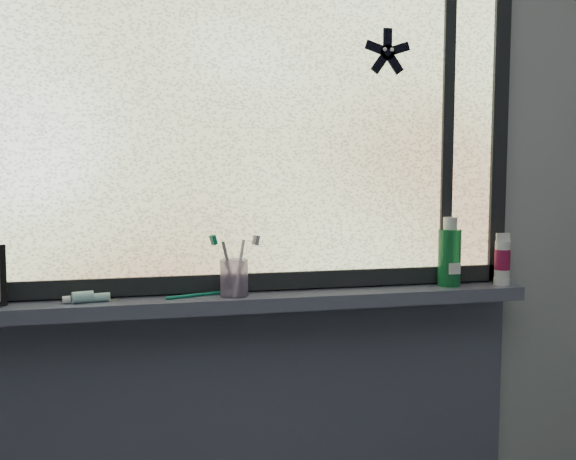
% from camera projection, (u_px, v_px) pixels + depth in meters
% --- Properties ---
extents(wall_back, '(3.00, 0.01, 2.50)m').
position_uv_depth(wall_back, '(253.00, 212.00, 1.88)').
color(wall_back, '#9EA3A8').
rests_on(wall_back, ground).
extents(windowsill, '(1.62, 0.14, 0.04)m').
position_uv_depth(windowsill, '(257.00, 301.00, 1.83)').
color(windowsill, '#494D62').
rests_on(windowsill, wall_back).
extents(window_pane, '(1.50, 0.01, 1.00)m').
position_uv_depth(window_pane, '(253.00, 115.00, 1.83)').
color(window_pane, silver).
rests_on(window_pane, wall_back).
extents(frame_bottom, '(1.60, 0.03, 0.05)m').
position_uv_depth(frame_bottom, '(255.00, 281.00, 1.87)').
color(frame_bottom, black).
rests_on(frame_bottom, windowsill).
extents(frame_right, '(0.05, 0.03, 1.10)m').
position_uv_depth(frame_right, '(498.00, 120.00, 2.00)').
color(frame_right, black).
rests_on(frame_right, wall_back).
extents(frame_mullion, '(0.03, 0.03, 1.00)m').
position_uv_depth(frame_mullion, '(447.00, 119.00, 1.96)').
color(frame_mullion, black).
rests_on(frame_mullion, wall_back).
extents(starfish_sticker, '(0.15, 0.02, 0.15)m').
position_uv_depth(starfish_sticker, '(387.00, 52.00, 1.89)').
color(starfish_sticker, black).
rests_on(starfish_sticker, window_pane).
extents(toothpaste_tube, '(0.18, 0.07, 0.03)m').
position_uv_depth(toothpaste_tube, '(90.00, 297.00, 1.72)').
color(toothpaste_tube, white).
rests_on(toothpaste_tube, windowsill).
extents(toothbrush_cup, '(0.10, 0.10, 0.10)m').
position_uv_depth(toothbrush_cup, '(234.00, 278.00, 1.80)').
color(toothbrush_cup, '#AE96C6').
rests_on(toothbrush_cup, windowsill).
extents(toothbrush_lying, '(0.20, 0.09, 0.01)m').
position_uv_depth(toothbrush_lying, '(195.00, 294.00, 1.79)').
color(toothbrush_lying, '#0C6F54').
rests_on(toothbrush_lying, windowsill).
extents(mouthwash_bottle, '(0.08, 0.08, 0.17)m').
position_uv_depth(mouthwash_bottle, '(450.00, 252.00, 1.96)').
color(mouthwash_bottle, '#1D9649').
rests_on(mouthwash_bottle, windowsill).
extents(cream_tube, '(0.05, 0.05, 0.11)m').
position_uv_depth(cream_tube, '(502.00, 257.00, 1.98)').
color(cream_tube, silver).
rests_on(cream_tube, windowsill).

